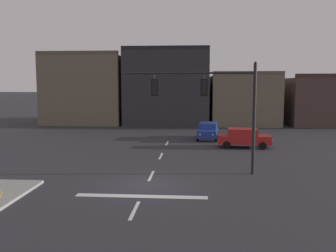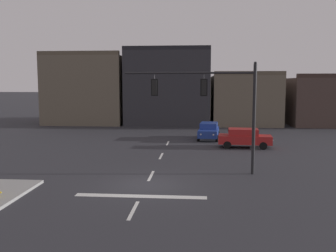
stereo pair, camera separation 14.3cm
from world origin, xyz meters
name	(u,v)px [view 1 (the left image)]	position (x,y,z in m)	size (l,w,h in m)	color
ground_plane	(147,185)	(0.00, 0.00, 0.00)	(400.00, 400.00, 0.00)	#2B2B30
stop_bar_paint	(141,196)	(0.00, -2.00, 0.00)	(6.40, 0.50, 0.01)	silver
lane_centreline	(151,176)	(0.00, 2.00, 0.00)	(0.16, 26.40, 0.01)	silver
signal_mast_near_side	(215,99)	(3.74, 3.01, 4.50)	(7.81, 0.50, 6.68)	black
car_lot_nearside	(244,137)	(6.65, 12.25, 0.86)	(4.56, 2.19, 1.61)	#A81E1E
car_lot_middle	(208,130)	(3.78, 16.74, 0.86)	(2.24, 4.58, 1.61)	navy
building_row	(197,94)	(2.70, 31.97, 4.00)	(43.18, 13.75, 9.96)	#665B4C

